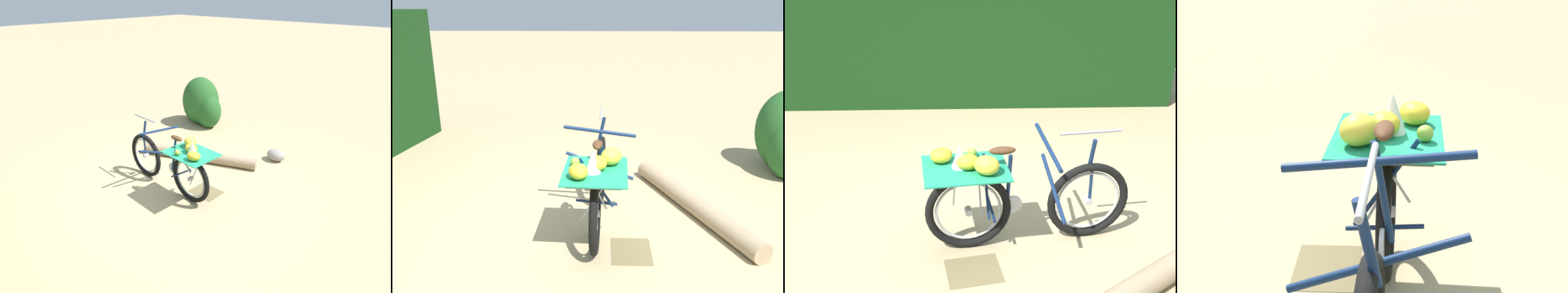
{
  "view_description": "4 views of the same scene",
  "coord_description": "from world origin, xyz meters",
  "views": [
    {
      "loc": [
        -3.3,
        2.83,
        2.8
      ],
      "look_at": [
        -0.56,
        -0.13,
        0.92
      ],
      "focal_mm": 30.81,
      "sensor_mm": 36.0,
      "label": 1
    },
    {
      "loc": [
        -3.72,
        -0.21,
        2.12
      ],
      "look_at": [
        -0.35,
        -0.1,
        0.96
      ],
      "focal_mm": 38.61,
      "sensor_mm": 36.0,
      "label": 2
    },
    {
      "loc": [
        -0.99,
        -3.4,
        2.56
      ],
      "look_at": [
        -0.3,
        -0.04,
        0.89
      ],
      "focal_mm": 42.85,
      "sensor_mm": 36.0,
      "label": 3
    },
    {
      "loc": [
        1.95,
        -0.14,
        1.64
      ],
      "look_at": [
        -0.32,
        -0.23,
        0.77
      ],
      "focal_mm": 47.56,
      "sensor_mm": 36.0,
      "label": 4
    }
  ],
  "objects": [
    {
      "name": "leaf_litter_patch",
      "position": [
        -0.45,
        -0.49,
        0.0
      ],
      "size": [
        0.44,
        0.36,
        0.01
      ],
      "primitive_type": "cube",
      "color": "olive",
      "rests_on": "ground_plane"
    },
    {
      "name": "bicycle",
      "position": [
        -0.03,
        -0.18,
        0.48
      ],
      "size": [
        1.79,
        0.71,
        1.03
      ],
      "rotation": [
        0.0,
        0.0,
        -0.05
      ],
      "color": "black",
      "rests_on": "ground_plane"
    }
  ]
}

